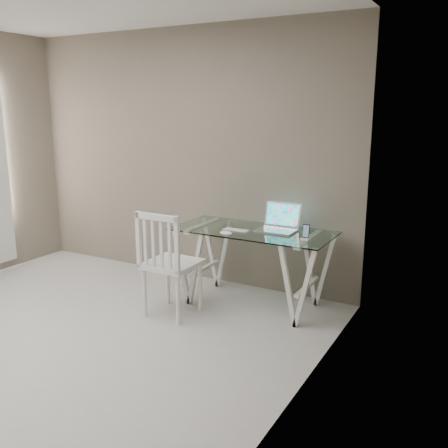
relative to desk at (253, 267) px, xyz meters
The scene contains 7 objects.
room 2.49m from the desk, 122.45° to the right, with size 4.50×4.52×2.71m.
desk is the anchor object (origin of this frame).
chair 0.86m from the desk, 130.41° to the right, with size 0.45×0.45×0.99m.
laptop 0.49m from the desk, 31.23° to the left, with size 0.36×0.32×0.25m.
keyboard 0.40m from the desk, 145.74° to the right, with size 0.26×0.11×0.01m, color silver.
mouse 0.50m from the desk, 114.92° to the right, with size 0.12×0.07×0.04m, color white.
phone_dock 0.69m from the desk, ahead, with size 0.07×0.07×0.14m.
Camera 1 is at (3.03, -2.33, 1.88)m, focal length 40.00 mm.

